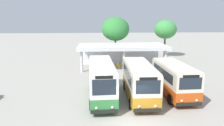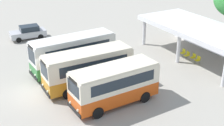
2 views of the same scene
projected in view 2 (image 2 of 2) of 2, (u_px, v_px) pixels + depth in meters
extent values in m
plane|color=#A39E93|center=(32.00, 93.00, 25.52)|extent=(180.00, 180.00, 0.00)
cylinder|color=black|center=(54.00, 77.00, 27.25)|extent=(0.25, 0.91, 0.90)
cylinder|color=black|center=(46.00, 68.00, 28.83)|extent=(0.25, 0.91, 0.90)
cylinder|color=black|center=(102.00, 65.00, 29.60)|extent=(0.25, 0.91, 0.90)
cylinder|color=black|center=(92.00, 57.00, 31.18)|extent=(0.25, 0.91, 0.90)
cube|color=#337F3D|center=(74.00, 62.00, 29.03)|extent=(2.43, 7.94, 1.06)
cube|color=silver|center=(73.00, 48.00, 28.43)|extent=(2.43, 7.94, 1.85)
cube|color=silver|center=(73.00, 37.00, 28.03)|extent=(2.36, 7.70, 0.12)
cube|color=black|center=(33.00, 76.00, 27.27)|extent=(2.04, 0.17, 0.28)
cube|color=#1E2833|center=(32.00, 56.00, 26.52)|extent=(1.76, 0.11, 1.20)
cube|color=black|center=(31.00, 48.00, 26.21)|extent=(1.29, 0.10, 0.24)
cube|color=#1E2833|center=(79.00, 51.00, 27.64)|extent=(0.27, 6.29, 1.02)
cube|color=#1E2833|center=(69.00, 43.00, 29.28)|extent=(0.27, 6.29, 1.02)
sphere|color=#EAEACC|center=(35.00, 75.00, 26.69)|extent=(0.20, 0.20, 0.20)
sphere|color=#EAEACC|center=(31.00, 70.00, 27.61)|extent=(0.20, 0.20, 0.20)
cylinder|color=black|center=(68.00, 94.00, 24.53)|extent=(0.24, 0.90, 0.90)
cylinder|color=black|center=(58.00, 83.00, 26.24)|extent=(0.24, 0.90, 0.90)
cylinder|color=black|center=(119.00, 81.00, 26.57)|extent=(0.24, 0.90, 0.90)
cylinder|color=black|center=(107.00, 71.00, 28.28)|extent=(0.24, 0.90, 0.90)
cube|color=orange|center=(89.00, 77.00, 26.21)|extent=(2.38, 7.54, 1.10)
cube|color=beige|center=(88.00, 62.00, 25.65)|extent=(2.38, 7.54, 1.64)
cube|color=beige|center=(88.00, 52.00, 25.29)|extent=(2.31, 7.31, 0.12)
cube|color=black|center=(46.00, 91.00, 24.71)|extent=(2.13, 0.14, 0.28)
cube|color=#1E2833|center=(44.00, 71.00, 23.98)|extent=(1.84, 0.08, 1.06)
cube|color=black|center=(43.00, 63.00, 23.72)|extent=(1.35, 0.07, 0.24)
cube|color=#1E2833|center=(95.00, 66.00, 24.78)|extent=(0.15, 6.00, 0.90)
cube|color=#1E2833|center=(84.00, 56.00, 26.56)|extent=(0.15, 6.00, 0.90)
sphere|color=#EAEACC|center=(48.00, 91.00, 24.10)|extent=(0.20, 0.20, 0.20)
sphere|color=#EAEACC|center=(43.00, 85.00, 25.08)|extent=(0.20, 0.20, 0.20)
cylinder|color=black|center=(98.00, 113.00, 22.05)|extent=(0.25, 0.91, 0.90)
cylinder|color=black|center=(84.00, 99.00, 23.75)|extent=(0.25, 0.91, 0.90)
cylinder|color=black|center=(145.00, 97.00, 24.06)|extent=(0.25, 0.91, 0.90)
cylinder|color=black|center=(129.00, 86.00, 25.76)|extent=(0.25, 0.91, 0.90)
cube|color=#D14C14|center=(115.00, 93.00, 23.71)|extent=(2.48, 6.85, 1.07)
cube|color=beige|center=(115.00, 78.00, 23.18)|extent=(2.48, 6.85, 1.52)
cube|color=beige|center=(115.00, 68.00, 22.85)|extent=(2.41, 6.64, 0.12)
cube|color=black|center=(74.00, 110.00, 22.24)|extent=(2.17, 0.16, 0.28)
cube|color=#1E2833|center=(73.00, 89.00, 21.55)|extent=(1.87, 0.11, 0.99)
cube|color=black|center=(73.00, 81.00, 21.31)|extent=(1.37, 0.09, 0.24)
cube|color=#1E2833|center=(124.00, 83.00, 22.33)|extent=(0.20, 5.43, 0.83)
cube|color=#1E2833|center=(108.00, 71.00, 24.09)|extent=(0.20, 5.43, 0.83)
sphere|color=#EAEACC|center=(78.00, 110.00, 21.63)|extent=(0.20, 0.20, 0.20)
sphere|color=#EAEACC|center=(70.00, 102.00, 22.61)|extent=(0.20, 0.20, 0.20)
cylinder|color=black|center=(19.00, 40.00, 36.26)|extent=(0.22, 0.65, 0.64)
cylinder|color=black|center=(16.00, 36.00, 37.62)|extent=(0.22, 0.65, 0.64)
cylinder|color=black|center=(41.00, 37.00, 37.31)|extent=(0.22, 0.65, 0.64)
cylinder|color=black|center=(37.00, 33.00, 38.67)|extent=(0.22, 0.65, 0.64)
cube|color=silver|center=(28.00, 34.00, 37.32)|extent=(2.02, 4.27, 0.70)
cube|color=#1E2833|center=(29.00, 28.00, 37.14)|extent=(1.63, 2.26, 0.60)
cylinder|color=silver|center=(144.00, 31.00, 35.24)|extent=(0.36, 0.36, 3.20)
cylinder|color=silver|center=(179.00, 47.00, 30.60)|extent=(0.36, 0.36, 3.20)
cube|color=white|center=(215.00, 39.00, 32.90)|extent=(12.53, 0.20, 3.20)
cube|color=white|center=(199.00, 27.00, 31.01)|extent=(13.03, 5.97, 0.20)
cube|color=white|center=(176.00, 34.00, 29.78)|extent=(13.03, 0.10, 0.28)
cylinder|color=slate|center=(182.00, 56.00, 32.14)|extent=(0.03, 0.03, 0.44)
cylinder|color=slate|center=(180.00, 55.00, 32.43)|extent=(0.03, 0.03, 0.44)
cylinder|color=slate|center=(185.00, 55.00, 32.29)|extent=(0.03, 0.03, 0.44)
cylinder|color=slate|center=(182.00, 54.00, 32.57)|extent=(0.03, 0.03, 0.44)
cube|color=yellow|center=(182.00, 53.00, 32.26)|extent=(0.46, 0.46, 0.04)
cube|color=yellow|center=(184.00, 51.00, 32.26)|extent=(0.44, 0.06, 0.40)
cylinder|color=slate|center=(186.00, 59.00, 31.53)|extent=(0.03, 0.03, 0.44)
cylinder|color=slate|center=(184.00, 57.00, 31.81)|extent=(0.03, 0.03, 0.44)
cylinder|color=slate|center=(189.00, 58.00, 31.68)|extent=(0.03, 0.03, 0.44)
cylinder|color=slate|center=(186.00, 57.00, 31.96)|extent=(0.03, 0.03, 0.44)
cube|color=yellow|center=(186.00, 55.00, 31.65)|extent=(0.46, 0.46, 0.04)
cube|color=yellow|center=(188.00, 53.00, 31.65)|extent=(0.44, 0.06, 0.40)
cylinder|color=slate|center=(192.00, 61.00, 31.03)|extent=(0.03, 0.03, 0.44)
cylinder|color=slate|center=(190.00, 59.00, 31.31)|extent=(0.03, 0.03, 0.44)
cylinder|color=slate|center=(195.00, 60.00, 31.17)|extent=(0.03, 0.03, 0.44)
cylinder|color=slate|center=(192.00, 59.00, 31.46)|extent=(0.03, 0.03, 0.44)
cube|color=yellow|center=(193.00, 58.00, 31.15)|extent=(0.46, 0.46, 0.04)
cube|color=yellow|center=(194.00, 55.00, 31.15)|extent=(0.44, 0.06, 0.40)
cylinder|color=slate|center=(197.00, 63.00, 30.42)|extent=(0.03, 0.03, 0.44)
cylinder|color=slate|center=(194.00, 62.00, 30.70)|extent=(0.03, 0.03, 0.44)
cylinder|color=slate|center=(199.00, 63.00, 30.57)|extent=(0.03, 0.03, 0.44)
cylinder|color=slate|center=(197.00, 61.00, 30.85)|extent=(0.03, 0.03, 0.44)
cube|color=yellow|center=(197.00, 60.00, 30.54)|extent=(0.46, 0.46, 0.04)
cube|color=yellow|center=(199.00, 58.00, 30.54)|extent=(0.44, 0.06, 0.40)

